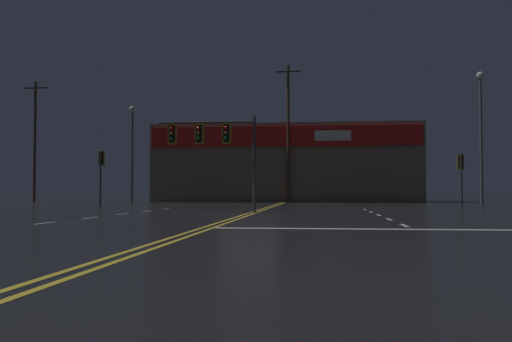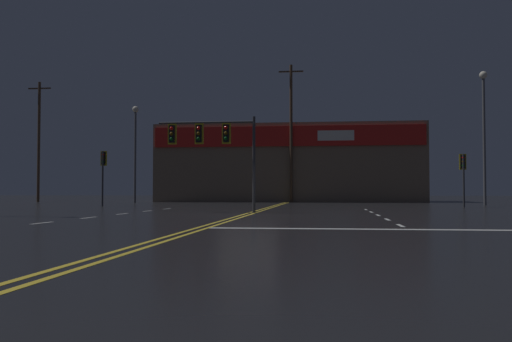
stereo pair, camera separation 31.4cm
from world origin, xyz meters
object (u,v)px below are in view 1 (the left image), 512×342
at_px(traffic_signal_median, 211,138).
at_px(traffic_signal_corner_northwest, 101,165).
at_px(streetlight_near_right, 132,140).
at_px(streetlight_far_left, 481,120).
at_px(traffic_signal_corner_northeast, 461,168).

height_order(traffic_signal_median, traffic_signal_corner_northwest, traffic_signal_median).
height_order(traffic_signal_median, streetlight_near_right, streetlight_near_right).
bearing_deg(traffic_signal_median, streetlight_far_left, 43.33).
distance_m(traffic_signal_corner_northwest, streetlight_near_right, 12.18).
relative_size(traffic_signal_corner_northwest, streetlight_far_left, 0.38).
bearing_deg(streetlight_near_right, traffic_signal_corner_northeast, -24.34).
relative_size(traffic_signal_corner_northeast, traffic_signal_corner_northwest, 0.90).
distance_m(traffic_signal_corner_northeast, streetlight_far_left, 7.10).
xyz_separation_m(streetlight_near_right, streetlight_far_left, (27.97, -6.00, 0.63)).
xyz_separation_m(traffic_signal_corner_northeast, streetlight_near_right, (-25.23, 11.41, 3.06)).
height_order(traffic_signal_corner_northeast, streetlight_near_right, streetlight_near_right).
bearing_deg(traffic_signal_corner_northwest, streetlight_far_left, 12.34).
bearing_deg(traffic_signal_median, streetlight_near_right, 117.17).
relative_size(traffic_signal_median, streetlight_near_right, 0.55).
bearing_deg(traffic_signal_corner_northwest, traffic_signal_corner_northeast, 0.75).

